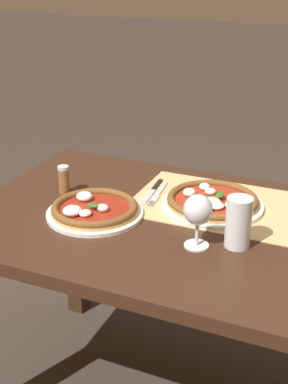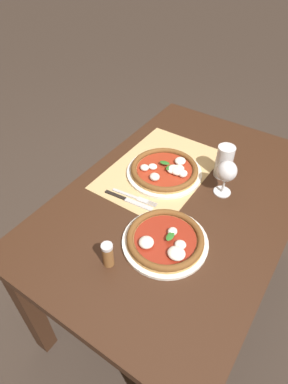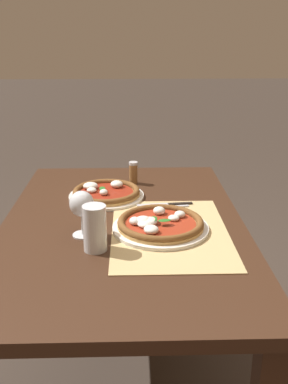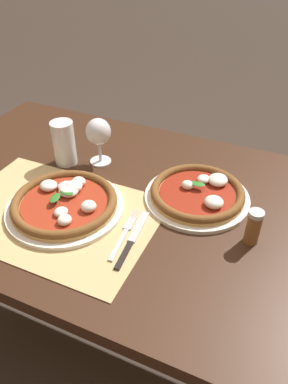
{
  "view_description": "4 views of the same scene",
  "coord_description": "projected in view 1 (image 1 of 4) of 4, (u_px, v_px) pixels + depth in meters",
  "views": [
    {
      "loc": [
        -0.5,
        1.38,
        1.48
      ],
      "look_at": [
        0.12,
        -0.04,
        0.79
      ],
      "focal_mm": 50.0,
      "sensor_mm": 36.0,
      "label": 1
    },
    {
      "loc": [
        0.86,
        0.4,
        1.64
      ],
      "look_at": [
        0.14,
        -0.09,
        0.82
      ],
      "focal_mm": 30.0,
      "sensor_mm": 36.0,
      "label": 2
    },
    {
      "loc": [
        -1.45,
        -0.03,
        1.38
      ],
      "look_at": [
        0.03,
        -0.08,
        0.84
      ],
      "focal_mm": 42.0,
      "sensor_mm": 36.0,
      "label": 3
    },
    {
      "loc": [
        0.45,
        -0.77,
        1.41
      ],
      "look_at": [
        0.12,
        -0.03,
        0.8
      ],
      "focal_mm": 35.0,
      "sensor_mm": 36.0,
      "label": 4
    }
  ],
  "objects": [
    {
      "name": "wine_glass",
      "position": [
        198.0,
        212.0,
        1.44
      ],
      "size": [
        0.08,
        0.08,
        0.16
      ],
      "color": "silver",
      "rests_on": "dining_table"
    },
    {
      "name": "pepper_shaker",
      "position": [
        64.0,
        179.0,
        1.8
      ],
      "size": [
        0.04,
        0.04,
        0.1
      ],
      "color": "brown",
      "rests_on": "dining_table"
    },
    {
      "name": "knife",
      "position": [
        152.0,
        191.0,
        1.81
      ],
      "size": [
        0.04,
        0.22,
        0.01
      ],
      "color": "black",
      "rests_on": "paper_placemat"
    },
    {
      "name": "fork",
      "position": [
        158.0,
        194.0,
        1.8
      ],
      "size": [
        0.04,
        0.2,
        0.0
      ],
      "color": "#B7B7BC",
      "rests_on": "paper_placemat"
    },
    {
      "name": "pizza_near",
      "position": [
        212.0,
        201.0,
        1.7
      ],
      "size": [
        0.32,
        0.32,
        0.05
      ],
      "color": "silver",
      "rests_on": "paper_placemat"
    },
    {
      "name": "dining_table",
      "position": [
        174.0,
        250.0,
        1.68
      ],
      "size": [
        1.3,
        0.85,
        0.74
      ],
      "color": "#382114",
      "rests_on": "ground"
    },
    {
      "name": "paper_placemat",
      "position": [
        220.0,
        204.0,
        1.73
      ],
      "size": [
        0.56,
        0.39,
        0.0
      ],
      "primitive_type": "cube",
      "color": "tan",
      "rests_on": "dining_table"
    },
    {
      "name": "pizza_far",
      "position": [
        94.0,
        209.0,
        1.65
      ],
      "size": [
        0.3,
        0.3,
        0.05
      ],
      "color": "silver",
      "rests_on": "dining_table"
    },
    {
      "name": "pint_glass",
      "position": [
        238.0,
        223.0,
        1.46
      ],
      "size": [
        0.07,
        0.07,
        0.15
      ],
      "color": "silver",
      "rests_on": "dining_table"
    }
  ]
}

